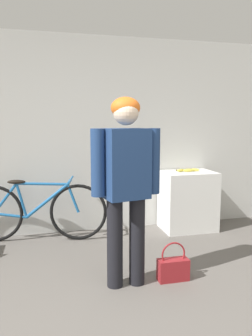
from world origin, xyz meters
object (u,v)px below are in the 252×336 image
object	(u,v)px
person	(126,175)
handbag	(173,268)
banana	(187,170)
bicycle	(36,211)

from	to	relation	value
person	handbag	xyz separation A→B (m)	(0.45, -0.03, -0.90)
banana	handbag	size ratio (longest dim) A/B	0.92
person	handbag	distance (m)	1.01
banana	bicycle	bearing A→B (deg)	179.69
bicycle	handbag	bearing A→B (deg)	-37.08
bicycle	banana	size ratio (longest dim) A/B	5.05
person	handbag	size ratio (longest dim) A/B	4.54
bicycle	handbag	xyz separation A→B (m)	(1.27, -1.38, -0.26)
handbag	banana	bearing A→B (deg)	61.51
handbag	person	bearing A→B (deg)	176.70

